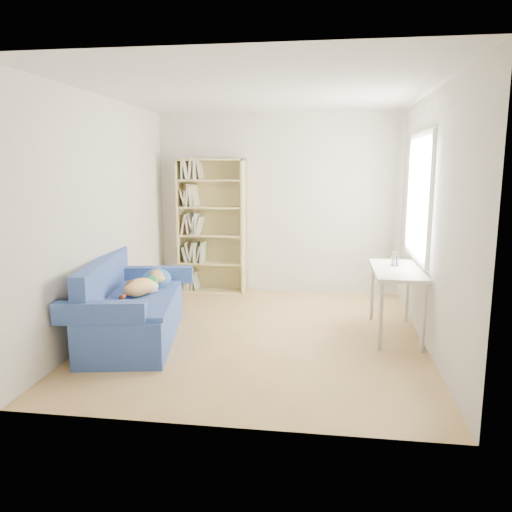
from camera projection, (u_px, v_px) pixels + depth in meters
The scene contains 6 objects.
ground at pixel (260, 335), 5.53m from camera, with size 4.00×4.00×0.00m, color #A8814C.
room_shell at pixel (270, 186), 5.26m from camera, with size 3.54×4.04×2.62m.
sofa at pixel (132, 309), 5.36m from camera, with size 1.14×1.91×0.87m.
bookshelf at pixel (212, 232), 7.29m from camera, with size 0.97×0.30×1.95m.
desk at pixel (397, 276), 5.41m from camera, with size 0.51×1.12×0.75m.
pen_cup at pixel (395, 260), 5.54m from camera, with size 0.09×0.09×0.17m.
Camera 1 is at (0.70, -5.24, 1.85)m, focal length 35.00 mm.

